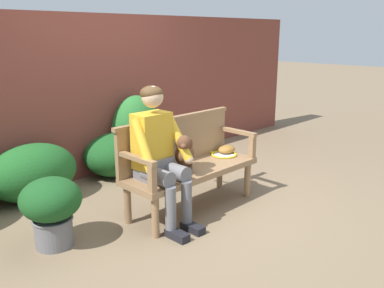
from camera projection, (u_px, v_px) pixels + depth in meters
ground_plane at (192, 209)px, 4.31m from camera, size 40.00×40.00×0.00m
brick_garden_fence at (92, 95)px, 5.26m from camera, size 8.00×0.30×2.01m
hedge_bush_far_right at (33, 172)px, 4.48m from camera, size 0.99×0.68×0.62m
hedge_bush_mid_right at (137, 132)px, 5.49m from camera, size 0.71×0.57×0.99m
hedge_bush_mid_left at (118, 154)px, 5.28m from camera, size 0.92×0.75×0.56m
garden_bench at (192, 173)px, 4.21m from camera, size 1.50×0.53×0.45m
bench_backrest at (176, 139)px, 4.29m from camera, size 1.54×0.06×0.50m
bench_armrest_left_end at (142, 166)px, 3.59m from camera, size 0.06×0.53×0.28m
bench_armrest_right_end at (243, 138)px, 4.57m from camera, size 0.06×0.53×0.28m
person_seated at (158, 151)px, 3.80m from camera, size 0.56×0.66×1.32m
dog_on_bench at (184, 153)px, 3.99m from camera, size 0.36×0.35×0.40m
tennis_racket at (222, 154)px, 4.63m from camera, size 0.36×0.58×0.03m
baseball_glove at (227, 149)px, 4.69m from camera, size 0.23×0.18×0.09m
potted_plant at (51, 206)px, 3.48m from camera, size 0.52×0.52×0.61m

